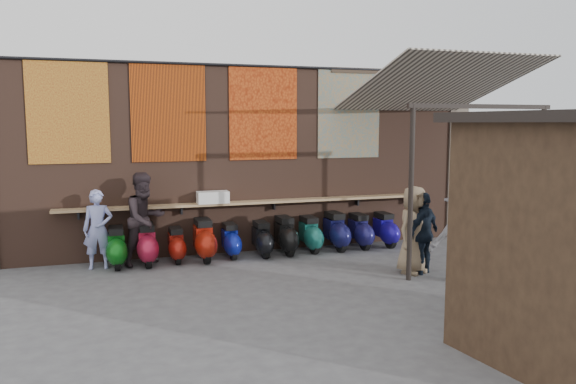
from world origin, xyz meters
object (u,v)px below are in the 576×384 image
at_px(scooter_stool_2, 176,245).
at_px(shopper_tan, 413,230).
at_px(scooter_stool_1, 147,245).
at_px(diner_right, 145,219).
at_px(shopper_navy, 424,233).
at_px(shelf_box, 213,197).
at_px(scooter_stool_5, 262,239).
at_px(scooter_stool_7, 310,234).
at_px(scooter_stool_10, 385,230).
at_px(shopper_grey, 460,235).
at_px(scooter_stool_8, 336,231).
at_px(scooter_stool_0, 116,248).
at_px(diner_left, 98,229).
at_px(scooter_stool_3, 204,240).
at_px(scooter_stool_9, 360,231).
at_px(scooter_stool_4, 231,241).
at_px(scooter_stool_6, 285,236).

xyz_separation_m(scooter_stool_2, shopper_tan, (4.09, -2.22, 0.47)).
bearing_deg(scooter_stool_1, diner_right, 131.42).
xyz_separation_m(diner_right, shopper_navy, (4.85, -2.27, -0.15)).
distance_m(shelf_box, scooter_stool_1, 1.65).
xyz_separation_m(scooter_stool_5, scooter_stool_7, (1.11, 0.08, 0.02)).
bearing_deg(scooter_stool_10, shopper_grey, -92.14).
xyz_separation_m(scooter_stool_7, scooter_stool_8, (0.60, -0.01, 0.03)).
relative_size(scooter_stool_0, scooter_stool_5, 1.07).
distance_m(diner_left, shopper_grey, 6.72).
relative_size(shelf_box, scooter_stool_0, 0.79).
bearing_deg(diner_left, shopper_navy, -17.68).
xyz_separation_m(scooter_stool_8, diner_left, (-4.96, -0.03, 0.35)).
bearing_deg(scooter_stool_7, scooter_stool_3, -178.26).
height_order(diner_right, shopper_navy, diner_right).
distance_m(shelf_box, scooter_stool_9, 3.38).
height_order(scooter_stool_4, scooter_stool_6, scooter_stool_6).
height_order(diner_right, shopper_tan, diner_right).
bearing_deg(scooter_stool_7, shopper_grey, -59.93).
xyz_separation_m(scooter_stool_0, scooter_stool_2, (1.15, 0.07, -0.05)).
distance_m(shelf_box, shopper_grey, 4.97).
distance_m(scooter_stool_5, scooter_stool_8, 1.71).
relative_size(scooter_stool_8, shopper_tan, 0.53).
relative_size(scooter_stool_0, scooter_stool_8, 0.95).
height_order(scooter_stool_2, shopper_navy, shopper_navy).
relative_size(scooter_stool_6, scooter_stool_9, 1.04).
height_order(scooter_stool_6, shopper_tan, shopper_tan).
xyz_separation_m(diner_left, diner_right, (0.88, 0.00, 0.15)).
height_order(shelf_box, scooter_stool_5, shelf_box).
relative_size(scooter_stool_5, shopper_navy, 0.50).
distance_m(scooter_stool_4, diner_left, 2.63).
distance_m(scooter_stool_1, scooter_stool_5, 2.35).
distance_m(scooter_stool_6, shopper_navy, 3.02).
distance_m(scooter_stool_2, diner_right, 0.83).
distance_m(scooter_stool_10, shopper_navy, 2.37).
height_order(scooter_stool_1, shopper_grey, shopper_grey).
bearing_deg(scooter_stool_4, scooter_stool_3, -171.80).
xyz_separation_m(scooter_stool_7, shopper_tan, (1.21, -2.22, 0.44)).
distance_m(scooter_stool_7, scooter_stool_10, 1.82).
bearing_deg(diner_left, diner_right, 3.92).
relative_size(shelf_box, scooter_stool_2, 0.90).
height_order(scooter_stool_0, scooter_stool_8, scooter_stool_8).
xyz_separation_m(scooter_stool_3, scooter_stool_6, (1.75, 0.03, -0.02)).
height_order(scooter_stool_3, scooter_stool_10, scooter_stool_3).
relative_size(scooter_stool_6, scooter_stool_7, 1.04).
bearing_deg(shopper_navy, scooter_stool_10, -129.11).
bearing_deg(shopper_navy, scooter_stool_5, -70.20).
height_order(shelf_box, scooter_stool_8, shelf_box).
height_order(scooter_stool_1, scooter_stool_6, scooter_stool_1).
bearing_deg(shelf_box, diner_right, -167.95).
bearing_deg(diner_right, shelf_box, -20.40).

